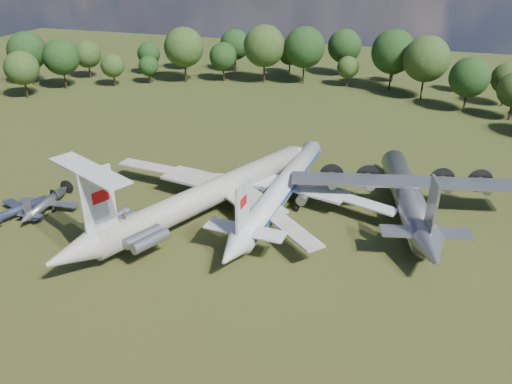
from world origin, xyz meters
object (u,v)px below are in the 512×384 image
(il62_airliner, at_px, (211,198))
(small_prop_west, at_px, (20,211))
(person_on_il62, at_px, (125,213))
(tu104_jet, at_px, (283,191))
(an12_transport, at_px, (407,199))
(small_prop_northwest, at_px, (47,205))

(il62_airliner, bearing_deg, small_prop_west, -135.76)
(il62_airliner, distance_m, person_on_il62, 15.85)
(tu104_jet, bearing_deg, il62_airliner, -144.51)
(tu104_jet, bearing_deg, an12_transport, 11.87)
(an12_transport, distance_m, small_prop_northwest, 56.90)
(il62_airliner, relative_size, an12_transport, 1.40)
(an12_transport, relative_size, person_on_il62, 22.82)
(tu104_jet, height_order, small_prop_west, tu104_jet)
(small_prop_west, bearing_deg, small_prop_northwest, 68.83)
(small_prop_northwest, bearing_deg, tu104_jet, 14.83)
(il62_airliner, xyz_separation_m, small_prop_northwest, (-25.32, -7.26, -1.74))
(il62_airliner, bearing_deg, an12_transport, 41.81)
(person_on_il62, bearing_deg, an12_transport, -114.20)
(an12_transport, relative_size, small_prop_west, 3.01)
(small_prop_west, distance_m, person_on_il62, 22.66)
(small_prop_west, relative_size, person_on_il62, 7.59)
(small_prop_west, xyz_separation_m, small_prop_northwest, (2.67, 2.94, 0.03))
(small_prop_west, bearing_deg, il62_airliner, 41.09)
(il62_airliner, height_order, tu104_jet, il62_airliner)
(tu104_jet, height_order, person_on_il62, person_on_il62)
(il62_airliner, bearing_deg, tu104_jet, 56.61)
(il62_airliner, xyz_separation_m, person_on_il62, (-6.33, -14.07, 3.64))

